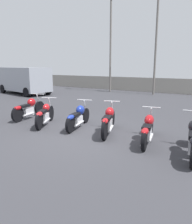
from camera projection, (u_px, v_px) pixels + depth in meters
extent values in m
plane|color=#38383D|center=(83.00, 135.00, 7.21)|extent=(60.00, 60.00, 0.00)
cube|color=#9E998E|center=(179.00, 86.00, 17.72)|extent=(40.00, 0.04, 1.25)
cylinder|color=slate|center=(111.00, 45.00, 18.91)|extent=(0.16, 0.16, 8.03)
cylinder|color=slate|center=(156.00, 41.00, 16.71)|extent=(0.16, 0.16, 8.29)
cylinder|color=black|center=(40.00, 108.00, 10.16)|extent=(0.23, 0.65, 0.64)
cylinder|color=black|center=(18.00, 114.00, 8.84)|extent=(0.23, 0.65, 0.64)
cube|color=silver|center=(28.00, 112.00, 9.44)|extent=(0.30, 0.56, 0.35)
ellipsoid|color=#AD1419|center=(31.00, 102.00, 9.59)|extent=(0.38, 0.49, 0.35)
cube|color=black|center=(24.00, 106.00, 9.15)|extent=(0.34, 0.58, 0.10)
ellipsoid|color=#AD1419|center=(18.00, 108.00, 8.83)|extent=(0.28, 0.47, 0.16)
cylinder|color=silver|center=(37.00, 94.00, 9.93)|extent=(0.66, 0.17, 0.04)
cylinder|color=silver|center=(39.00, 101.00, 10.05)|extent=(0.10, 0.26, 0.65)
cylinder|color=silver|center=(28.00, 114.00, 9.28)|extent=(0.20, 0.64, 0.07)
cylinder|color=black|center=(51.00, 113.00, 9.10)|extent=(0.38, 0.60, 0.62)
cylinder|color=black|center=(39.00, 121.00, 7.78)|extent=(0.38, 0.60, 0.62)
cube|color=silver|center=(45.00, 118.00, 8.38)|extent=(0.41, 0.53, 0.34)
ellipsoid|color=red|center=(46.00, 107.00, 8.53)|extent=(0.42, 0.49, 0.29)
cube|color=black|center=(42.00, 112.00, 8.09)|extent=(0.44, 0.53, 0.10)
ellipsoid|color=red|center=(39.00, 114.00, 7.77)|extent=(0.38, 0.48, 0.16)
cylinder|color=silver|center=(49.00, 98.00, 8.87)|extent=(0.54, 0.31, 0.04)
cylinder|color=silver|center=(50.00, 106.00, 8.99)|extent=(0.16, 0.25, 0.65)
cylinder|color=silver|center=(47.00, 121.00, 8.25)|extent=(0.39, 0.65, 0.07)
cylinder|color=black|center=(86.00, 115.00, 8.76)|extent=(0.25, 0.60, 0.59)
cylinder|color=black|center=(70.00, 124.00, 7.42)|extent=(0.25, 0.60, 0.59)
cube|color=silver|center=(78.00, 121.00, 8.03)|extent=(0.33, 0.55, 0.32)
ellipsoid|color=navy|center=(80.00, 110.00, 8.19)|extent=(0.40, 0.50, 0.35)
cube|color=black|center=(75.00, 115.00, 7.75)|extent=(0.36, 0.54, 0.10)
ellipsoid|color=navy|center=(71.00, 117.00, 7.42)|extent=(0.31, 0.48, 0.16)
cylinder|color=silver|center=(85.00, 100.00, 8.54)|extent=(0.60, 0.19, 0.04)
cylinder|color=silver|center=(85.00, 108.00, 8.65)|extent=(0.11, 0.25, 0.63)
cylinder|color=silver|center=(79.00, 124.00, 7.87)|extent=(0.26, 0.73, 0.07)
cylinder|color=black|center=(112.00, 119.00, 8.07)|extent=(0.32, 0.65, 0.65)
cylinder|color=black|center=(105.00, 130.00, 6.70)|extent=(0.32, 0.65, 0.65)
cube|color=silver|center=(108.00, 125.00, 7.32)|extent=(0.37, 0.55, 0.36)
ellipsoid|color=#AD1419|center=(110.00, 112.00, 7.48)|extent=(0.43, 0.52, 0.35)
cube|color=black|center=(107.00, 118.00, 7.03)|extent=(0.43, 0.63, 0.10)
ellipsoid|color=#AD1419|center=(105.00, 121.00, 6.70)|extent=(0.34, 0.48, 0.16)
cylinder|color=silver|center=(112.00, 101.00, 7.83)|extent=(0.56, 0.23, 0.04)
cylinder|color=silver|center=(112.00, 110.00, 7.95)|extent=(0.14, 0.26, 0.66)
cylinder|color=silver|center=(111.00, 128.00, 7.17)|extent=(0.30, 0.67, 0.07)
cylinder|color=black|center=(151.00, 126.00, 7.26)|extent=(0.23, 0.59, 0.59)
cylinder|color=black|center=(144.00, 140.00, 5.85)|extent=(0.23, 0.59, 0.59)
cube|color=silver|center=(147.00, 134.00, 6.49)|extent=(0.32, 0.58, 0.32)
ellipsoid|color=#AD1419|center=(149.00, 120.00, 6.65)|extent=(0.40, 0.59, 0.33)
cube|color=black|center=(147.00, 127.00, 6.19)|extent=(0.34, 0.50, 0.10)
ellipsoid|color=#AD1419|center=(145.00, 131.00, 5.85)|extent=(0.30, 0.47, 0.16)
cylinder|color=silver|center=(151.00, 107.00, 7.03)|extent=(0.56, 0.17, 0.04)
cylinder|color=silver|center=(151.00, 117.00, 7.14)|extent=(0.11, 0.25, 0.63)
cylinder|color=silver|center=(151.00, 138.00, 6.32)|extent=(0.23, 0.71, 0.07)
cube|color=#999EA8|center=(24.00, 79.00, 17.78)|extent=(5.25, 2.74, 1.85)
cube|color=black|center=(9.00, 73.00, 19.34)|extent=(0.31, 1.77, 0.56)
cylinder|color=black|center=(3.00, 89.00, 18.53)|extent=(0.73, 0.33, 0.70)
cylinder|color=black|center=(23.00, 87.00, 19.90)|extent=(0.73, 0.33, 0.70)
cylinder|color=black|center=(27.00, 92.00, 16.02)|extent=(0.73, 0.33, 0.70)
cylinder|color=black|center=(48.00, 90.00, 17.38)|extent=(0.73, 0.33, 0.70)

